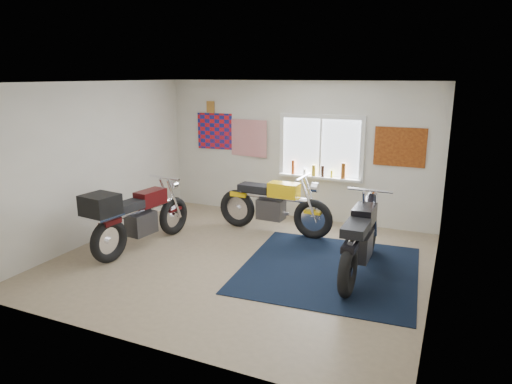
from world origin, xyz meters
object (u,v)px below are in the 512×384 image
at_px(yellow_triumph, 273,206).
at_px(black_chrome_bike, 360,241).
at_px(maroon_tourer, 135,217).
at_px(navy_rug, 329,269).

height_order(yellow_triumph, black_chrome_bike, black_chrome_bike).
height_order(yellow_triumph, maroon_tourer, yellow_triumph).
height_order(black_chrome_bike, maroon_tourer, black_chrome_bike).
relative_size(navy_rug, yellow_triumph, 1.17).
xyz_separation_m(yellow_triumph, black_chrome_bike, (1.80, -1.18, 0.01)).
bearing_deg(navy_rug, yellow_triumph, 138.68).
bearing_deg(maroon_tourer, navy_rug, -73.42).
height_order(navy_rug, maroon_tourer, maroon_tourer).
distance_m(navy_rug, yellow_triumph, 1.90).
bearing_deg(black_chrome_bike, maroon_tourer, 98.81).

